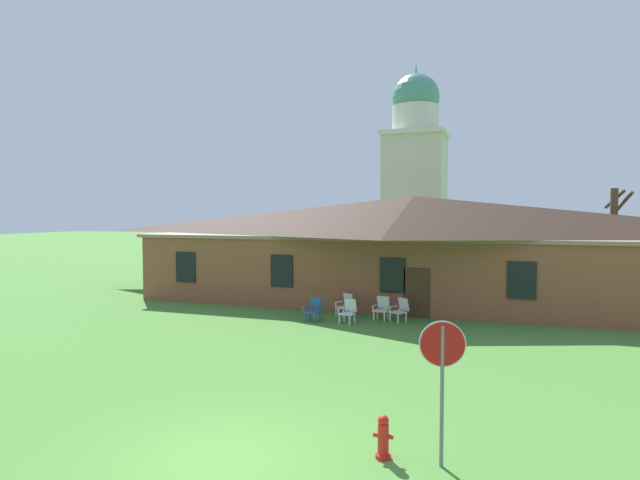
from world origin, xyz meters
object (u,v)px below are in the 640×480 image
at_px(lawn_chair_by_porch, 314,309).
at_px(lawn_chair_near_door, 346,304).
at_px(lawn_chair_left_end, 348,311).
at_px(fire_hydrant, 383,438).
at_px(stop_sign, 442,363).
at_px(lawn_chair_middle, 382,307).
at_px(lawn_chair_right_end, 400,309).

xyz_separation_m(lawn_chair_by_porch, lawn_chair_near_door, (0.89, 1.54, 0.00)).
bearing_deg(lawn_chair_left_end, lawn_chair_by_porch, -174.49).
bearing_deg(lawn_chair_near_door, lawn_chair_by_porch, -120.15).
bearing_deg(lawn_chair_left_end, fire_hydrant, -70.29).
xyz_separation_m(lawn_chair_by_porch, lawn_chair_left_end, (1.44, 0.14, 0.00)).
bearing_deg(lawn_chair_near_door, stop_sign, -66.06).
xyz_separation_m(lawn_chair_middle, lawn_chair_right_end, (0.80, -0.13, 0.00)).
relative_size(lawn_chair_by_porch, fire_hydrant, 1.21).
distance_m(stop_sign, lawn_chair_right_end, 12.68).
bearing_deg(fire_hydrant, lawn_chair_middle, 103.24).
bearing_deg(fire_hydrant, lawn_chair_by_porch, 116.23).
distance_m(lawn_chair_by_porch, lawn_chair_right_end, 3.55).
height_order(lawn_chair_by_porch, lawn_chair_left_end, same).
height_order(lawn_chair_by_porch, fire_hydrant, lawn_chair_by_porch).
relative_size(lawn_chair_right_end, fire_hydrant, 1.21).
height_order(lawn_chair_by_porch, lawn_chair_near_door, same).
distance_m(lawn_chair_middle, lawn_chair_right_end, 0.81).
bearing_deg(lawn_chair_middle, lawn_chair_near_door, 171.53).
bearing_deg(lawn_chair_middle, lawn_chair_left_end, -133.98).
bearing_deg(lawn_chair_near_door, lawn_chair_left_end, -68.65).
bearing_deg(lawn_chair_right_end, lawn_chair_near_door, 171.27).
bearing_deg(stop_sign, lawn_chair_middle, 107.67).
bearing_deg(lawn_chair_by_porch, fire_hydrant, -63.77).
distance_m(lawn_chair_left_end, lawn_chair_middle, 1.60).
bearing_deg(lawn_chair_middle, lawn_chair_by_porch, -153.16).
height_order(lawn_chair_middle, lawn_chair_right_end, same).
bearing_deg(fire_hydrant, lawn_chair_right_end, 99.79).
height_order(lawn_chair_near_door, fire_hydrant, lawn_chair_near_door).
xyz_separation_m(stop_sign, lawn_chair_near_door, (-5.59, 12.59, -1.32)).
distance_m(stop_sign, lawn_chair_left_end, 12.35).
relative_size(lawn_chair_left_end, lawn_chair_right_end, 1.00).
bearing_deg(fire_hydrant, lawn_chair_near_door, 109.90).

